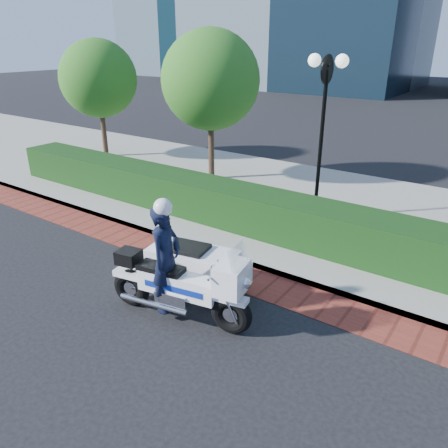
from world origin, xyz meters
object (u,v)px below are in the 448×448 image
Objects in this scene: lamppost at (323,113)px; tree_a at (98,79)px; police_motorcycle at (184,269)px; tree_b at (210,80)px.

lamppost is 0.92× the size of tree_a.
tree_a is at bearing 135.59° from police_motorcycle.
lamppost is 5.64m from police_motorcycle.
lamppost is at bearing 76.05° from police_motorcycle.
tree_b is at bearing 112.28° from police_motorcycle.
police_motorcycle is at bearing -33.79° from tree_a.
police_motorcycle is at bearing -57.11° from tree_b.
tree_a is 11.92m from police_motorcycle.
tree_b is 1.75× the size of police_motorcycle.
lamppost is 10.09m from tree_a.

